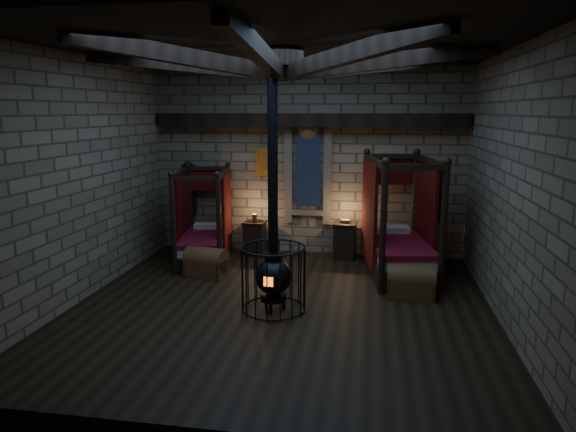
% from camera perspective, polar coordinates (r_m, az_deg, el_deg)
% --- Properties ---
extents(room, '(7.02, 7.02, 4.29)m').
position_cam_1_polar(room, '(8.32, -0.69, 14.98)').
color(room, black).
rests_on(room, ground).
extents(bed_left, '(1.31, 2.05, 2.00)m').
position_cam_1_polar(bed_left, '(11.43, -9.25, -2.51)').
color(bed_left, black).
rests_on(bed_left, ground).
extents(bed_right, '(1.53, 2.41, 2.35)m').
position_cam_1_polar(bed_right, '(10.59, 12.12, -3.28)').
color(bed_right, black).
rests_on(bed_right, ground).
extents(trunk_left, '(0.89, 0.66, 0.59)m').
position_cam_1_polar(trunk_left, '(10.44, -9.06, -5.18)').
color(trunk_left, brown).
rests_on(trunk_left, ground).
extents(trunk_right, '(0.85, 0.56, 0.60)m').
position_cam_1_polar(trunk_right, '(9.42, 13.51, -7.20)').
color(trunk_right, brown).
rests_on(trunk_right, ground).
extents(nightstand_left, '(0.51, 0.49, 0.97)m').
position_cam_1_polar(nightstand_left, '(11.75, -3.71, -2.44)').
color(nightstand_left, black).
rests_on(nightstand_left, ground).
extents(nightstand_right, '(0.54, 0.52, 0.89)m').
position_cam_1_polar(nightstand_right, '(11.52, 6.34, -2.71)').
color(nightstand_right, black).
rests_on(nightstand_right, ground).
extents(stove, '(1.07, 1.07, 4.05)m').
position_cam_1_polar(stove, '(8.45, -1.63, -6.36)').
color(stove, black).
rests_on(stove, ground).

